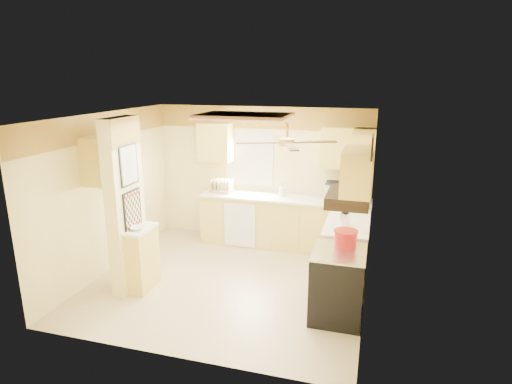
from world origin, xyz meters
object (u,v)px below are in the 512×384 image
(stove, at_px, (338,284))
(microwave, at_px, (342,192))
(dutch_oven, at_px, (346,238))
(kettle, at_px, (345,219))
(bowl, at_px, (137,228))

(stove, distance_m, microwave, 2.24)
(microwave, distance_m, dutch_oven, 1.95)
(dutch_oven, height_order, kettle, kettle)
(stove, bearing_deg, kettle, 90.97)
(microwave, relative_size, dutch_oven, 1.86)
(dutch_oven, xyz_separation_m, kettle, (-0.07, 0.72, 0.02))
(bowl, relative_size, dutch_oven, 0.62)
(bowl, distance_m, kettle, 2.96)
(bowl, bearing_deg, dutch_oven, 5.59)
(stove, bearing_deg, bowl, -178.40)
(microwave, relative_size, kettle, 2.76)
(bowl, height_order, kettle, kettle)
(microwave, height_order, bowl, microwave)
(bowl, bearing_deg, stove, 1.60)
(microwave, xyz_separation_m, bowl, (-2.65, -2.22, -0.14))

